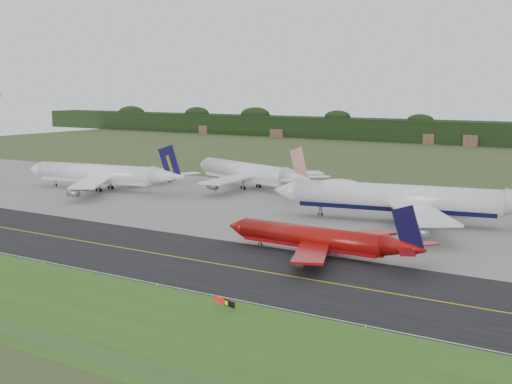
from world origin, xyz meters
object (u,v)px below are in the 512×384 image
object	(u,v)px
jet_ba_747	(406,199)
jet_red_737	(321,239)
jet_star_tail	(250,173)
taxiway_sign	(224,302)
jet_navy_gold	(104,175)

from	to	relation	value
jet_ba_747	jet_red_737	size ratio (longest dim) A/B	1.59
jet_star_tail	jet_red_737	bearing A→B (deg)	-47.70
jet_red_737	taxiway_sign	distance (m)	35.88
jet_red_737	jet_star_tail	bearing A→B (deg)	132.30
jet_star_tail	taxiway_sign	size ratio (longest dim) A/B	11.95
jet_ba_747	taxiway_sign	xyz separation A→B (m)	(2.53, -73.72, -4.51)
jet_navy_gold	jet_star_tail	size ratio (longest dim) A/B	1.06
jet_red_737	jet_ba_747	bearing A→B (deg)	87.98
jet_navy_gold	jet_star_tail	bearing A→B (deg)	38.29
jet_star_tail	taxiway_sign	world-z (taller)	jet_star_tail
jet_red_737	jet_navy_gold	xyz separation A→B (m)	(-92.51, 37.06, 1.66)
jet_red_737	jet_navy_gold	world-z (taller)	jet_navy_gold
jet_ba_747	jet_red_737	bearing A→B (deg)	-92.02
jet_red_737	taxiway_sign	size ratio (longest dim) A/B	9.32
jet_ba_747	jet_red_737	world-z (taller)	jet_ba_747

